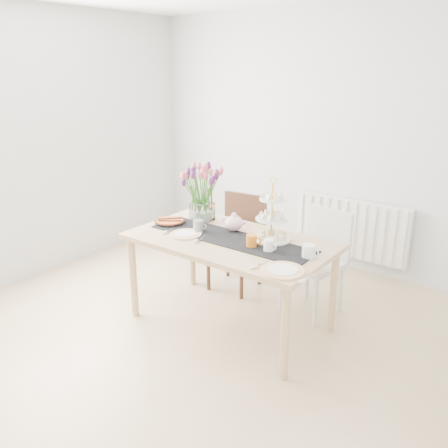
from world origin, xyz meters
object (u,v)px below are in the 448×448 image
Objects in this scene: cream_jug at (309,251)px; plate_right at (283,271)px; mug_white at (269,246)px; tart_tin at (170,222)px; mug_grey at (198,226)px; mug_orange at (251,241)px; teapot at (234,223)px; radiator at (351,228)px; cake_stand at (271,225)px; chair_white at (319,253)px; chair_brown at (239,234)px; tulip_vase at (202,184)px; dining_table at (230,248)px; plate_left at (186,234)px.

cream_jug is 0.32m from plate_right.
tart_tin is at bearing -175.28° from mug_white.
mug_grey reaches higher than mug_orange.
mug_orange is (0.31, -0.20, -0.02)m from teapot.
cake_stand is (-0.06, -1.49, 0.43)m from radiator.
cream_jug is (0.75, -0.13, -0.02)m from teapot.
cake_stand is 0.36m from teapot.
plate_right is at bearing -51.00° from cake_stand.
cake_stand is at bearing -99.29° from chair_white.
chair_brown is at bearing 77.38° from mug_grey.
plate_right is (0.37, -0.46, -0.12)m from cake_stand.
cake_stand is at bearing 46.64° from mug_orange.
tulip_vase is at bearing 175.41° from cream_jug.
dining_table is 16.46× the size of cream_jug.
mug_white is at bearing -6.59° from dining_table.
tulip_vase is at bearing 109.41° from plate_left.
cream_jug is 1.01× the size of mug_orange.
chair_white is 1.96× the size of cake_stand.
radiator is 0.99m from chair_white.
mug_white is 0.15m from mug_orange.
dining_table is 0.23m from teapot.
tulip_vase is 1.19m from cream_jug.
plate_left is (-0.26, -0.30, -0.07)m from teapot.
chair_brown is at bearing 99.39° from mug_orange.
tulip_vase is 0.93m from mug_white.
chair_brown is 1.95× the size of cake_stand.
chair_brown is at bearing 116.31° from teapot.
tulip_vase is 0.80m from mug_orange.
teapot is at bearing -105.60° from radiator.
chair_brown is 9.77× the size of mug_white.
mug_orange reaches higher than dining_table.
teapot is at bearing -125.79° from chair_white.
cream_jug is at bearing -15.47° from mug_grey.
plate_left is at bearing -92.72° from chair_brown.
cream_jug is at bearing 9.55° from plate_left.
plate_left is at bearing -120.05° from mug_grey.
teapot is (0.30, -0.50, 0.30)m from chair_brown.
tart_tin is 2.66× the size of mug_grey.
chair_white reaches higher than plate_right.
tulip_vase is 2.04× the size of plate_right.
cream_jug reaches higher than radiator.
mug_white is (1.02, -0.04, 0.03)m from tart_tin.
plate_right is at bearing -8.66° from plate_left.
teapot is 0.79× the size of plate_right.
cream_jug is at bearing -14.56° from teapot.
mug_grey is at bearing -176.39° from dining_table.
mug_white is at bearing -30.34° from mug_orange.
cake_stand is 0.94m from tart_tin.
chair_brown reaches higher than radiator.
tart_tin is (-0.64, -0.01, 0.09)m from dining_table.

